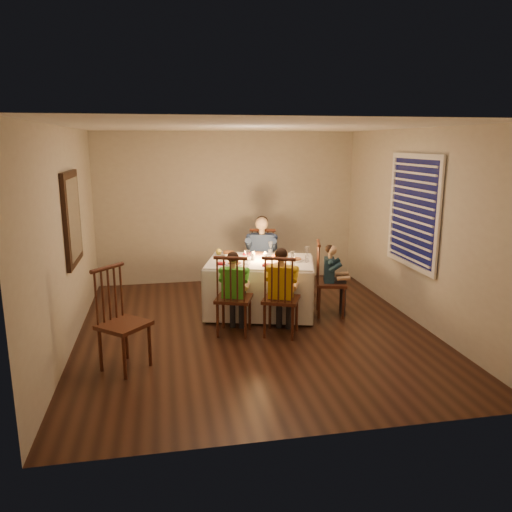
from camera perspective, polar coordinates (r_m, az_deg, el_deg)
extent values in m
plane|color=black|center=(6.65, -0.25, -8.41)|extent=(5.00, 5.00, 0.00)
cube|color=beige|center=(6.30, -20.84, 1.83)|extent=(0.02, 5.00, 2.60)
cube|color=beige|center=(7.06, 18.04, 3.15)|extent=(0.02, 5.00, 2.60)
cube|color=beige|center=(8.74, -3.26, 5.52)|extent=(4.50, 0.02, 2.60)
plane|color=white|center=(6.20, -0.27, 14.59)|extent=(5.00, 5.00, 0.00)
cube|color=white|center=(7.07, 0.49, -0.65)|extent=(1.68, 1.39, 0.04)
cube|color=white|center=(7.67, 0.77, -2.42)|extent=(1.45, 0.42, 0.72)
cube|color=white|center=(6.66, 0.15, -4.83)|extent=(1.45, 0.42, 0.72)
cube|color=white|center=(7.15, 6.41, -3.65)|extent=(0.31, 1.05, 0.72)
cube|color=white|center=(7.25, -5.37, -3.39)|extent=(0.31, 1.05, 0.72)
cylinder|color=white|center=(7.39, 0.34, 0.18)|extent=(0.32, 0.32, 0.02)
cylinder|color=white|center=(6.81, -2.47, -0.93)|extent=(0.32, 0.32, 0.02)
cylinder|color=white|center=(6.73, 2.74, -1.09)|extent=(0.32, 0.32, 0.02)
cylinder|color=white|center=(7.06, 4.47, -0.46)|extent=(0.32, 0.32, 0.02)
cylinder|color=silver|center=(7.06, -0.32, -0.09)|extent=(0.06, 0.06, 0.10)
cylinder|color=silver|center=(7.05, 1.04, -0.11)|extent=(0.06, 0.06, 0.10)
sphere|color=yellow|center=(7.43, -4.28, 0.49)|extent=(0.09, 0.09, 0.09)
sphere|color=#FF5915|center=(7.09, 2.12, -0.12)|extent=(0.08, 0.08, 0.08)
imported|color=white|center=(7.33, -3.14, 0.20)|extent=(0.22, 0.22, 0.05)
cube|color=black|center=(6.55, -20.29, 4.05)|extent=(0.05, 0.95, 1.15)
cube|color=white|center=(6.55, -20.04, 4.07)|extent=(0.01, 0.78, 0.98)
cube|color=#0D0E34|center=(7.10, 17.63, 4.87)|extent=(0.01, 1.20, 1.40)
cube|color=white|center=(7.10, 17.52, 4.87)|extent=(0.03, 1.34, 1.54)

